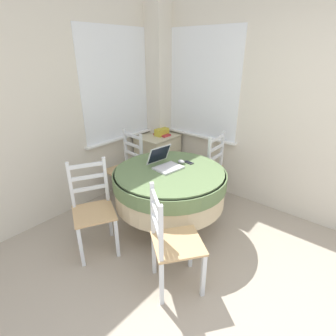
{
  "coord_description": "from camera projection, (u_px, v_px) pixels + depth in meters",
  "views": [
    {
      "loc": [
        -1.08,
        -0.18,
        1.91
      ],
      "look_at": [
        1.05,
        1.61,
        0.66
      ],
      "focal_mm": 28.0,
      "sensor_mm": 36.0,
      "label": 1
    }
  ],
  "objects": [
    {
      "name": "laptop",
      "position": [
        165.0,
        163.0,
        2.89
      ],
      "size": [
        0.33,
        0.35,
        0.23
      ],
      "color": "silver",
      "rests_on": "round_dining_table"
    },
    {
      "name": "corner_room_shell",
      "position": [
        170.0,
        112.0,
        2.93
      ],
      "size": [
        4.33,
        4.53,
        2.55
      ],
      "color": "beige",
      "rests_on": "ground_plane"
    },
    {
      "name": "dining_chair_camera_near",
      "position": [
        172.0,
        243.0,
        2.16
      ],
      "size": [
        0.56,
        0.56,
        0.95
      ],
      "color": "tan",
      "rests_on": "ground_plane"
    },
    {
      "name": "dining_chair_near_back_window",
      "position": [
        126.0,
        169.0,
        3.51
      ],
      "size": [
        0.44,
        0.43,
        0.95
      ],
      "color": "tan",
      "rests_on": "ground_plane"
    },
    {
      "name": "storage_box",
      "position": [
        162.0,
        132.0,
        3.96
      ],
      "size": [
        0.21,
        0.12,
        0.1
      ],
      "color": "gold",
      "rests_on": "corner_cabinet"
    },
    {
      "name": "book_on_cabinet",
      "position": [
        162.0,
        135.0,
        3.97
      ],
      "size": [
        0.14,
        0.23,
        0.02
      ],
      "color": "#BC3338",
      "rests_on": "corner_cabinet"
    },
    {
      "name": "computer_mouse",
      "position": [
        181.0,
        162.0,
        2.99
      ],
      "size": [
        0.06,
        0.09,
        0.04
      ],
      "color": "silver",
      "rests_on": "round_dining_table"
    },
    {
      "name": "round_dining_table",
      "position": [
        170.0,
        184.0,
        2.9
      ],
      "size": [
        1.24,
        1.24,
        0.73
      ],
      "color": "#4C3D2D",
      "rests_on": "ground_plane"
    },
    {
      "name": "corner_cabinet",
      "position": [
        158.0,
        158.0,
        4.12
      ],
      "size": [
        0.6,
        0.5,
        0.73
      ],
      "color": "beige",
      "rests_on": "ground_plane"
    },
    {
      "name": "cell_phone",
      "position": [
        189.0,
        162.0,
        3.02
      ],
      "size": [
        0.07,
        0.12,
        0.01
      ],
      "color": "#2D2D33",
      "rests_on": "round_dining_table"
    },
    {
      "name": "dining_chair_left_flank",
      "position": [
        93.0,
        210.0,
        2.61
      ],
      "size": [
        0.53,
        0.54,
        0.95
      ],
      "color": "tan",
      "rests_on": "ground_plane"
    },
    {
      "name": "dining_chair_near_right_window",
      "position": [
        206.0,
        167.0,
        3.56
      ],
      "size": [
        0.4,
        0.41,
        0.95
      ],
      "color": "tan",
      "rests_on": "ground_plane"
    }
  ]
}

